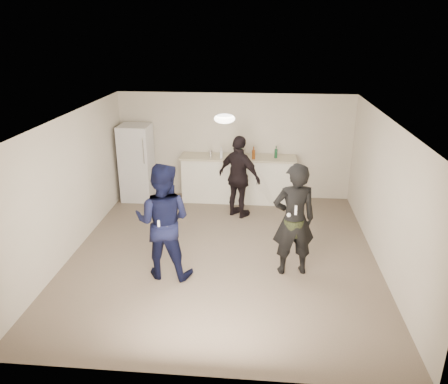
# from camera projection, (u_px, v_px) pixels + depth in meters

# --- Properties ---
(floor) EXTENTS (6.00, 6.00, 0.00)m
(floor) POSITION_uv_depth(u_px,v_px,m) (223.00, 254.00, 8.02)
(floor) COLOR #6B5B4C
(floor) RESTS_ON ground
(ceiling) EXTENTS (6.00, 6.00, 0.00)m
(ceiling) POSITION_uv_depth(u_px,v_px,m) (223.00, 119.00, 7.12)
(ceiling) COLOR silver
(ceiling) RESTS_ON wall_back
(wall_back) EXTENTS (6.00, 0.00, 6.00)m
(wall_back) POSITION_uv_depth(u_px,v_px,m) (235.00, 146.00, 10.36)
(wall_back) COLOR beige
(wall_back) RESTS_ON floor
(wall_front) EXTENTS (6.00, 0.00, 6.00)m
(wall_front) POSITION_uv_depth(u_px,v_px,m) (198.00, 287.00, 4.78)
(wall_front) COLOR beige
(wall_front) RESTS_ON floor
(wall_left) EXTENTS (0.00, 6.00, 6.00)m
(wall_left) POSITION_uv_depth(u_px,v_px,m) (70.00, 186.00, 7.80)
(wall_left) COLOR beige
(wall_left) RESTS_ON floor
(wall_right) EXTENTS (0.00, 6.00, 6.00)m
(wall_right) POSITION_uv_depth(u_px,v_px,m) (385.00, 196.00, 7.34)
(wall_right) COLOR beige
(wall_right) RESTS_ON floor
(counter) EXTENTS (2.60, 0.56, 1.05)m
(counter) POSITION_uv_depth(u_px,v_px,m) (238.00, 180.00, 10.30)
(counter) COLOR white
(counter) RESTS_ON floor
(counter_top) EXTENTS (2.68, 0.64, 0.04)m
(counter_top) POSITION_uv_depth(u_px,v_px,m) (238.00, 158.00, 10.11)
(counter_top) COLOR #BBB191
(counter_top) RESTS_ON counter
(fridge) EXTENTS (0.70, 0.70, 1.80)m
(fridge) POSITION_uv_depth(u_px,v_px,m) (137.00, 163.00, 10.31)
(fridge) COLOR silver
(fridge) RESTS_ON floor
(fridge_handle) EXTENTS (0.02, 0.02, 0.60)m
(fridge_handle) POSITION_uv_depth(u_px,v_px,m) (143.00, 151.00, 9.80)
(fridge_handle) COLOR silver
(fridge_handle) RESTS_ON fridge
(ceiling_dome) EXTENTS (0.36, 0.36, 0.16)m
(ceiling_dome) POSITION_uv_depth(u_px,v_px,m) (225.00, 119.00, 7.42)
(ceiling_dome) COLOR white
(ceiling_dome) RESTS_ON ceiling
(shaker) EXTENTS (0.08, 0.08, 0.17)m
(shaker) POSITION_uv_depth(u_px,v_px,m) (211.00, 154.00, 10.04)
(shaker) COLOR silver
(shaker) RESTS_ON counter_top
(man) EXTENTS (1.01, 0.82, 1.95)m
(man) POSITION_uv_depth(u_px,v_px,m) (163.00, 221.00, 7.05)
(man) COLOR #0F1540
(man) RESTS_ON floor
(woman) EXTENTS (0.78, 0.58, 1.94)m
(woman) POSITION_uv_depth(u_px,v_px,m) (294.00, 220.00, 7.11)
(woman) COLOR black
(woman) RESTS_ON floor
(camo_shorts) EXTENTS (0.34, 0.34, 0.28)m
(camo_shorts) POSITION_uv_depth(u_px,v_px,m) (293.00, 226.00, 7.15)
(camo_shorts) COLOR #2E3B1A
(camo_shorts) RESTS_ON woman
(spectator) EXTENTS (1.12, 0.95, 1.80)m
(spectator) POSITION_uv_depth(u_px,v_px,m) (239.00, 177.00, 9.33)
(spectator) COLOR black
(spectator) RESTS_ON floor
(remote_man) EXTENTS (0.04, 0.04, 0.15)m
(remote_man) POSITION_uv_depth(u_px,v_px,m) (159.00, 224.00, 6.76)
(remote_man) COLOR silver
(remote_man) RESTS_ON man
(nunchuk_man) EXTENTS (0.07, 0.07, 0.07)m
(nunchuk_man) POSITION_uv_depth(u_px,v_px,m) (167.00, 228.00, 6.80)
(nunchuk_man) COLOR white
(nunchuk_man) RESTS_ON man
(remote_woman) EXTENTS (0.04, 0.04, 0.15)m
(remote_woman) POSITION_uv_depth(u_px,v_px,m) (296.00, 210.00, 6.78)
(remote_woman) COLOR white
(remote_woman) RESTS_ON woman
(nunchuk_woman) EXTENTS (0.07, 0.07, 0.07)m
(nunchuk_woman) POSITION_uv_depth(u_px,v_px,m) (289.00, 215.00, 6.85)
(nunchuk_woman) COLOR white
(nunchuk_woman) RESTS_ON woman
(bottle_cluster) EXTENTS (1.31, 0.25, 0.24)m
(bottle_cluster) POSITION_uv_depth(u_px,v_px,m) (247.00, 154.00, 9.96)
(bottle_cluster) COLOR #134525
(bottle_cluster) RESTS_ON counter_top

